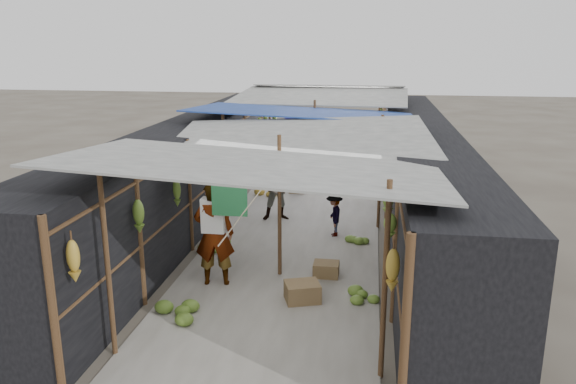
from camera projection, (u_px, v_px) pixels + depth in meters
The scene contains 14 objects.
ground at pixel (243, 365), 7.45m from camera, with size 80.00×80.00×0.00m, color #6B6356.
aisle_slab at pixel (303, 217), 13.65m from camera, with size 3.60×16.00×0.02m, color #9E998E.
stall_left at pixel (194, 168), 13.74m from camera, with size 1.40×15.00×2.30m, color black.
stall_right at pixel (419, 176), 12.97m from camera, with size 1.40×15.00×2.30m, color black.
crate_near at pixel (302, 292), 9.21m from camera, with size 0.55×0.44×0.33m, color olive.
crate_mid at pixel (326, 270), 10.20m from camera, with size 0.46×0.37×0.27m, color olive.
crate_back at pixel (297, 188), 15.84m from camera, with size 0.45×0.36×0.28m, color olive.
black_basin at pixel (374, 173), 17.95m from camera, with size 0.61×0.61×0.18m, color black.
vendor_elderly at pixel (214, 234), 9.68m from camera, with size 0.69×0.45×1.88m, color silver.
shopper_blue at pixel (279, 186), 13.29m from camera, with size 0.81×0.63×1.66m, color #214FA5.
vendor_seated at pixel (334, 215), 12.24m from camera, with size 0.63×0.36×0.98m, color #534F48.
market_canopy at pixel (306, 117), 13.34m from camera, with size 5.62×15.20×2.77m.
hanging_bananas at pixel (305, 154), 13.13m from camera, with size 3.96×14.37×0.82m.
floor_bananas at pixel (280, 218), 13.14m from camera, with size 3.97×11.01×0.33m.
Camera 1 is at (1.56, -6.44, 4.15)m, focal length 35.00 mm.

